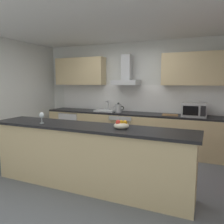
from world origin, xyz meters
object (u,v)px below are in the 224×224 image
(oven, at_px, (124,130))
(fruit_bowl, at_px, (121,125))
(sink, at_px, (106,110))
(range_hood, at_px, (126,76))
(refrigerator, at_px, (74,127))
(microwave, at_px, (194,110))
(wine_glass, at_px, (42,116))
(chopping_board, at_px, (170,115))
(kettle, at_px, (118,108))

(oven, distance_m, fruit_bowl, 2.32)
(oven, height_order, fruit_bowl, fruit_bowl)
(sink, xyz_separation_m, range_hood, (0.49, 0.12, 0.86))
(oven, xyz_separation_m, refrigerator, (-1.45, -0.00, -0.03))
(microwave, relative_size, sink, 1.00)
(wine_glass, relative_size, chopping_board, 0.52)
(refrigerator, height_order, wine_glass, wine_glass)
(microwave, relative_size, wine_glass, 2.81)
(range_hood, distance_m, fruit_bowl, 2.49)
(sink, bearing_deg, microwave, -1.07)
(fruit_bowl, bearing_deg, chopping_board, 80.58)
(wine_glass, distance_m, fruit_bowl, 1.31)
(oven, distance_m, refrigerator, 1.45)
(refrigerator, distance_m, range_hood, 1.99)
(wine_glass, height_order, fruit_bowl, wine_glass)
(oven, relative_size, chopping_board, 2.35)
(oven, relative_size, wine_glass, 4.50)
(oven, distance_m, chopping_board, 1.18)
(sink, xyz_separation_m, chopping_board, (1.58, -0.03, -0.02))
(refrigerator, xyz_separation_m, fruit_bowl, (2.19, -2.12, 0.60))
(oven, bearing_deg, refrigerator, -179.89)
(oven, relative_size, microwave, 1.60)
(range_hood, bearing_deg, wine_glass, -103.25)
(chopping_board, bearing_deg, kettle, -179.53)
(fruit_bowl, relative_size, chopping_board, 0.65)
(refrigerator, distance_m, fruit_bowl, 3.11)
(sink, distance_m, range_hood, 1.00)
(wine_glass, bearing_deg, fruit_bowl, 5.79)
(oven, distance_m, sink, 0.68)
(sink, distance_m, wine_glass, 2.27)
(sink, bearing_deg, oven, -1.29)
(oven, bearing_deg, microwave, -1.01)
(wine_glass, bearing_deg, oven, 76.02)
(microwave, height_order, kettle, microwave)
(wine_glass, bearing_deg, microwave, 46.02)
(wine_glass, height_order, chopping_board, wine_glass)
(refrigerator, bearing_deg, oven, 0.11)
(fruit_bowl, height_order, chopping_board, fruit_bowl)
(oven, height_order, range_hood, range_hood)
(refrigerator, xyz_separation_m, microwave, (3.03, -0.03, 0.62))
(refrigerator, bearing_deg, fruit_bowl, -44.00)
(oven, xyz_separation_m, wine_glass, (-0.56, -2.25, 0.64))
(sink, bearing_deg, chopping_board, -1.26)
(chopping_board, bearing_deg, range_hood, 172.01)
(sink, height_order, chopping_board, sink)
(wine_glass, bearing_deg, range_hood, 76.75)
(kettle, bearing_deg, oven, 13.78)
(kettle, relative_size, wine_glass, 1.62)
(microwave, relative_size, range_hood, 0.69)
(fruit_bowl, bearing_deg, sink, 120.05)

